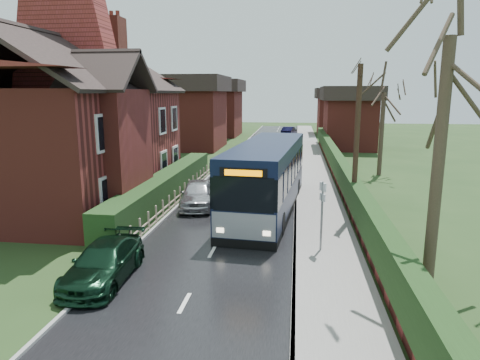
# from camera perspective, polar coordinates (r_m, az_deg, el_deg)

# --- Properties ---
(ground) EXTENTS (140.00, 140.00, 0.00)m
(ground) POSITION_cam_1_polar(r_m,az_deg,el_deg) (18.05, -2.49, -7.34)
(ground) COLOR #2A411C
(ground) RESTS_ON ground
(road) EXTENTS (6.00, 100.00, 0.02)m
(road) POSITION_cam_1_polar(r_m,az_deg,el_deg) (27.60, 1.12, -0.65)
(road) COLOR black
(road) RESTS_ON ground
(pavement) EXTENTS (2.50, 100.00, 0.14)m
(pavement) POSITION_cam_1_polar(r_m,az_deg,el_deg) (27.45, 9.97, -0.76)
(pavement) COLOR slate
(pavement) RESTS_ON ground
(kerb_right) EXTENTS (0.12, 100.00, 0.14)m
(kerb_right) POSITION_cam_1_polar(r_m,az_deg,el_deg) (27.43, 7.46, -0.70)
(kerb_right) COLOR gray
(kerb_right) RESTS_ON ground
(kerb_left) EXTENTS (0.12, 100.00, 0.10)m
(kerb_left) POSITION_cam_1_polar(r_m,az_deg,el_deg) (28.09, -5.07, -0.39)
(kerb_left) COLOR gray
(kerb_left) RESTS_ON ground
(front_hedge) EXTENTS (1.20, 16.00, 1.60)m
(front_hedge) POSITION_cam_1_polar(r_m,az_deg,el_deg) (23.43, -9.80, -1.04)
(front_hedge) COLOR black
(front_hedge) RESTS_ON ground
(picket_fence) EXTENTS (0.10, 16.00, 0.90)m
(picket_fence) POSITION_cam_1_polar(r_m,az_deg,el_deg) (23.30, -8.00, -1.94)
(picket_fence) COLOR gray
(picket_fence) RESTS_ON ground
(right_wall_hedge) EXTENTS (0.60, 50.00, 1.80)m
(right_wall_hedge) POSITION_cam_1_polar(r_m,az_deg,el_deg) (27.38, 13.28, 1.10)
(right_wall_hedge) COLOR maroon
(right_wall_hedge) RESTS_ON ground
(brick_house) EXTENTS (9.30, 14.60, 10.30)m
(brick_house) POSITION_cam_1_polar(r_m,az_deg,el_deg) (24.62, -21.14, 7.37)
(brick_house) COLOR maroon
(brick_house) RESTS_ON ground
(bus) EXTENTS (3.58, 11.47, 3.43)m
(bus) POSITION_cam_1_polar(r_m,az_deg,el_deg) (21.26, 3.64, 0.30)
(bus) COLOR black
(bus) RESTS_ON ground
(car_silver) EXTENTS (2.21, 4.28, 1.39)m
(car_silver) POSITION_cam_1_polar(r_m,az_deg,el_deg) (22.30, -5.69, -1.84)
(car_silver) COLOR silver
(car_silver) RESTS_ON ground
(car_green) EXTENTS (1.82, 4.15, 1.19)m
(car_green) POSITION_cam_1_polar(r_m,az_deg,el_deg) (14.36, -17.68, -10.45)
(car_green) COLOR black
(car_green) RESTS_ON ground
(car_distant) EXTENTS (2.25, 4.27, 1.34)m
(car_distant) POSITION_cam_1_polar(r_m,az_deg,el_deg) (59.08, 6.59, 6.44)
(car_distant) COLOR black
(car_distant) RESTS_ON ground
(bus_stop_sign) EXTENTS (0.22, 0.40, 2.72)m
(bus_stop_sign) POSITION_cam_1_polar(r_m,az_deg,el_deg) (15.80, 10.89, -3.50)
(bus_stop_sign) COLOR slate
(bus_stop_sign) RESTS_ON ground
(telegraph_pole) EXTENTS (0.24, 0.91, 7.09)m
(telegraph_pole) POSITION_cam_1_polar(r_m,az_deg,el_deg) (20.13, 15.26, 4.72)
(telegraph_pole) COLOR black
(telegraph_pole) RESTS_ON ground
(tree_right_near) EXTENTS (4.91, 4.91, 10.60)m
(tree_right_near) POSITION_cam_1_polar(r_m,az_deg,el_deg) (14.00, 26.44, 18.95)
(tree_right_near) COLOR #3D3024
(tree_right_near) RESTS_ON ground
(tree_right_far) EXTENTS (4.35, 4.35, 8.40)m
(tree_right_far) POSITION_cam_1_polar(r_m,az_deg,el_deg) (32.06, 18.72, 11.73)
(tree_right_far) COLOR #372921
(tree_right_far) RESTS_ON ground
(tree_house_side) EXTENTS (4.56, 4.56, 10.36)m
(tree_house_side) POSITION_cam_1_polar(r_m,az_deg,el_deg) (37.59, -18.24, 13.88)
(tree_house_side) COLOR #362820
(tree_house_side) RESTS_ON ground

